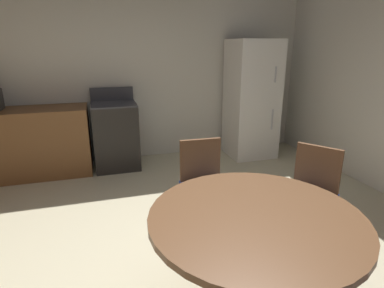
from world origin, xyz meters
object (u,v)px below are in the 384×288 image
at_px(dining_table, 254,238).
at_px(chair_northeast, 311,191).
at_px(oven_range, 116,135).
at_px(refrigerator, 251,99).
at_px(chair_north, 203,182).

relative_size(dining_table, chair_northeast, 1.43).
height_order(oven_range, refrigerator, refrigerator).
distance_m(oven_range, chair_northeast, 2.78).
bearing_deg(dining_table, chair_northeast, 35.84).
distance_m(oven_range, chair_north, 2.03).
xyz_separation_m(oven_range, refrigerator, (2.05, -0.05, 0.41)).
distance_m(chair_northeast, chair_north, 0.93).
xyz_separation_m(oven_range, dining_table, (0.62, -2.97, 0.14)).
relative_size(refrigerator, dining_table, 1.42).
relative_size(oven_range, refrigerator, 0.62).
bearing_deg(oven_range, dining_table, -78.20).
bearing_deg(oven_range, refrigerator, -1.50).
bearing_deg(oven_range, chair_northeast, -57.87).
height_order(refrigerator, chair_northeast, refrigerator).
height_order(oven_range, dining_table, oven_range).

